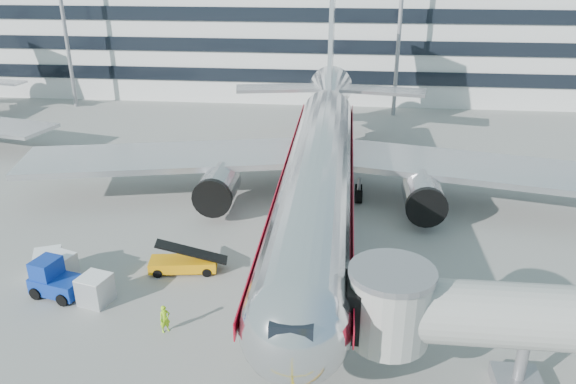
# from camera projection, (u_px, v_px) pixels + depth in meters

# --- Properties ---
(ground) EXTENTS (180.00, 180.00, 0.00)m
(ground) POSITION_uv_depth(u_px,v_px,m) (310.00, 286.00, 35.28)
(ground) COLOR gray
(ground) RESTS_ON ground
(lead_in_line) EXTENTS (0.25, 70.00, 0.01)m
(lead_in_line) POSITION_uv_depth(u_px,v_px,m) (318.00, 218.00, 44.44)
(lead_in_line) COLOR #E0B40B
(lead_in_line) RESTS_ON ground
(main_jet) EXTENTS (50.95, 48.70, 16.06)m
(main_jet) POSITION_uv_depth(u_px,v_px,m) (321.00, 160.00, 44.36)
(main_jet) COLOR silver
(main_jet) RESTS_ON ground
(jet_bridge) EXTENTS (17.80, 4.50, 7.00)m
(jet_bridge) POSITION_uv_depth(u_px,v_px,m) (568.00, 325.00, 25.28)
(jet_bridge) COLOR silver
(jet_bridge) RESTS_ON ground
(terminal) EXTENTS (150.00, 24.25, 15.60)m
(terminal) POSITION_uv_depth(u_px,v_px,m) (336.00, 36.00, 85.29)
(terminal) COLOR silver
(terminal) RESTS_ON ground
(belt_loader) EXTENTS (4.68, 2.18, 2.19)m
(belt_loader) POSITION_uv_depth(u_px,v_px,m) (183.00, 263.00, 36.74)
(belt_loader) COLOR orange
(belt_loader) RESTS_ON ground
(baggage_tug) EXTENTS (3.43, 2.60, 2.32)m
(baggage_tug) POSITION_uv_depth(u_px,v_px,m) (54.00, 280.00, 34.10)
(baggage_tug) COLOR navy
(baggage_tug) RESTS_ON ground
(cargo_container_left) EXTENTS (2.03, 2.03, 1.77)m
(cargo_container_left) POSITION_uv_depth(u_px,v_px,m) (95.00, 289.00, 33.35)
(cargo_container_left) COLOR silver
(cargo_container_left) RESTS_ON ground
(cargo_container_right) EXTENTS (2.16, 2.16, 1.80)m
(cargo_container_right) POSITION_uv_depth(u_px,v_px,m) (59.00, 268.00, 35.60)
(cargo_container_right) COLOR silver
(cargo_container_right) RESTS_ON ground
(cargo_container_front) EXTENTS (2.19, 2.19, 1.77)m
(cargo_container_front) POSITION_uv_depth(u_px,v_px,m) (49.00, 264.00, 36.11)
(cargo_container_front) COLOR silver
(cargo_container_front) RESTS_ON ground
(ramp_worker) EXTENTS (0.71, 0.68, 1.63)m
(ramp_worker) POSITION_uv_depth(u_px,v_px,m) (165.00, 319.00, 30.77)
(ramp_worker) COLOR #9BDE17
(ramp_worker) RESTS_ON ground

